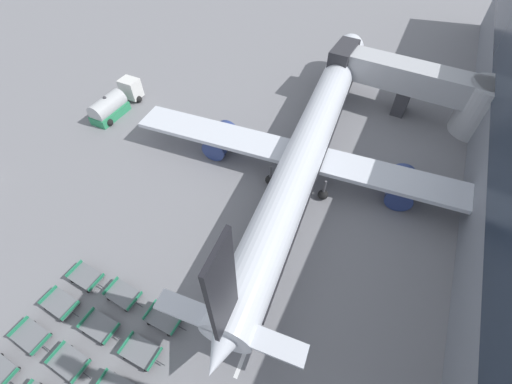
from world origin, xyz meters
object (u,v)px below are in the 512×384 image
object	(u,v)px
baggage_dolly_row_mid_b_col_a	(60,304)
baggage_dolly_row_mid_b_col_c	(141,352)
baggage_dolly_row_mid_a_col_a	(31,336)
baggage_dolly_row_mid_b_col_b	(100,327)
airplane	(308,145)
baggage_dolly_row_far_col_b	(123,295)
baggage_dolly_row_far_col_c	(164,318)
baggage_dolly_row_far_col_a	(86,277)
baggage_dolly_row_mid_a_col_b	(70,363)
fuel_tanker_secondary	(114,104)

from	to	relation	value
baggage_dolly_row_mid_b_col_a	baggage_dolly_row_mid_b_col_c	xyz separation A→B (m)	(7.94, -0.12, 0.00)
baggage_dolly_row_mid_a_col_a	baggage_dolly_row_mid_b_col_b	distance (m)	4.89
airplane	baggage_dolly_row_far_col_b	distance (m)	21.99
baggage_dolly_row_far_col_c	baggage_dolly_row_far_col_b	bearing A→B (deg)	177.80
baggage_dolly_row_mid_b_col_c	baggage_dolly_row_far_col_c	bearing A→B (deg)	88.36
baggage_dolly_row_far_col_a	baggage_dolly_row_far_col_c	bearing A→B (deg)	-0.42
airplane	baggage_dolly_row_mid_b_col_b	bearing A→B (deg)	-108.97
airplane	baggage_dolly_row_far_col_a	distance (m)	23.73
baggage_dolly_row_mid_a_col_a	baggage_dolly_row_far_col_c	distance (m)	9.66
baggage_dolly_row_far_col_c	baggage_dolly_row_mid_b_col_b	bearing A→B (deg)	-146.85
airplane	baggage_dolly_row_mid_b_col_a	xyz separation A→B (m)	(-11.96, -23.04, -2.73)
airplane	baggage_dolly_row_mid_b_col_b	world-z (taller)	airplane
baggage_dolly_row_far_col_b	baggage_dolly_row_mid_a_col_b	bearing A→B (deg)	-91.04
airplane	baggage_dolly_row_mid_a_col_b	world-z (taller)	airplane
baggage_dolly_row_far_col_b	baggage_dolly_row_mid_b_col_a	bearing A→B (deg)	-145.36
baggage_dolly_row_mid_b_col_a	baggage_dolly_row_far_col_c	xyz separation A→B (m)	(8.02, 2.58, 0.00)
airplane	baggage_dolly_row_far_col_c	xyz separation A→B (m)	(-3.94, -20.46, -2.73)
baggage_dolly_row_mid_a_col_a	baggage_dolly_row_mid_b_col_c	world-z (taller)	same
baggage_dolly_row_mid_b_col_c	baggage_dolly_row_far_col_b	world-z (taller)	same
airplane	baggage_dolly_row_mid_a_col_a	world-z (taller)	airplane
fuel_tanker_secondary	baggage_dolly_row_far_col_b	xyz separation A→B (m)	(17.33, -19.37, -0.81)
baggage_dolly_row_mid_a_col_a	baggage_dolly_row_mid_b_col_a	distance (m)	2.76
baggage_dolly_row_mid_b_col_b	baggage_dolly_row_mid_b_col_c	xyz separation A→B (m)	(3.92, -0.09, 0.00)
baggage_dolly_row_mid_b_col_c	baggage_dolly_row_far_col_b	bearing A→B (deg)	144.40
baggage_dolly_row_mid_a_col_a	baggage_dolly_row_far_col_b	bearing A→B (deg)	53.97
baggage_dolly_row_mid_a_col_a	baggage_dolly_row_mid_b_col_b	xyz separation A→B (m)	(4.06, 2.73, 0.00)
airplane	baggage_dolly_row_far_col_c	bearing A→B (deg)	-100.89
baggage_dolly_row_mid_a_col_b	baggage_dolly_row_mid_b_col_a	xyz separation A→B (m)	(-3.86, 2.87, 0.00)
baggage_dolly_row_mid_a_col_b	baggage_dolly_row_mid_b_col_a	size ratio (longest dim) A/B	1.00
baggage_dolly_row_far_col_b	baggage_dolly_row_mid_b_col_c	bearing A→B (deg)	-35.60
fuel_tanker_secondary	baggage_dolly_row_mid_b_col_a	size ratio (longest dim) A/B	2.26
airplane	baggage_dolly_row_mid_a_col_b	distance (m)	27.28
fuel_tanker_secondary	baggage_dolly_row_far_col_b	world-z (taller)	fuel_tanker_secondary
baggage_dolly_row_mid_b_col_a	baggage_dolly_row_far_col_b	xyz separation A→B (m)	(3.96, 2.74, 0.00)
baggage_dolly_row_mid_a_col_a	baggage_dolly_row_mid_b_col_c	xyz separation A→B (m)	(7.98, 2.64, 0.00)
baggage_dolly_row_mid_a_col_b	baggage_dolly_row_far_col_c	xyz separation A→B (m)	(4.17, 5.45, 0.00)
baggage_dolly_row_mid_b_col_b	baggage_dolly_row_mid_b_col_c	distance (m)	3.92
fuel_tanker_secondary	baggage_dolly_row_mid_b_col_c	bearing A→B (deg)	-46.19
baggage_dolly_row_mid_a_col_a	baggage_dolly_row_mid_b_col_b	bearing A→B (deg)	33.86
fuel_tanker_secondary	baggage_dolly_row_mid_b_col_c	xyz separation A→B (m)	(21.32, -22.22, -0.81)
baggage_dolly_row_mid_b_col_a	baggage_dolly_row_far_col_a	xyz separation A→B (m)	(0.15, 2.64, 0.00)
baggage_dolly_row_mid_b_col_b	baggage_dolly_row_far_col_b	world-z (taller)	same
fuel_tanker_secondary	baggage_dolly_row_mid_b_col_b	world-z (taller)	fuel_tanker_secondary
baggage_dolly_row_far_col_a	baggage_dolly_row_far_col_c	distance (m)	7.87
baggage_dolly_row_mid_b_col_b	fuel_tanker_secondary	bearing A→B (deg)	128.17
airplane	baggage_dolly_row_mid_b_col_c	world-z (taller)	airplane
baggage_dolly_row_far_col_a	baggage_dolly_row_mid_a_col_a	bearing A→B (deg)	-91.94
baggage_dolly_row_mid_a_col_b	baggage_dolly_row_mid_b_col_a	distance (m)	4.81
baggage_dolly_row_far_col_c	baggage_dolly_row_far_col_a	bearing A→B (deg)	179.58
baggage_dolly_row_mid_b_col_a	baggage_dolly_row_mid_b_col_c	size ratio (longest dim) A/B	1.01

